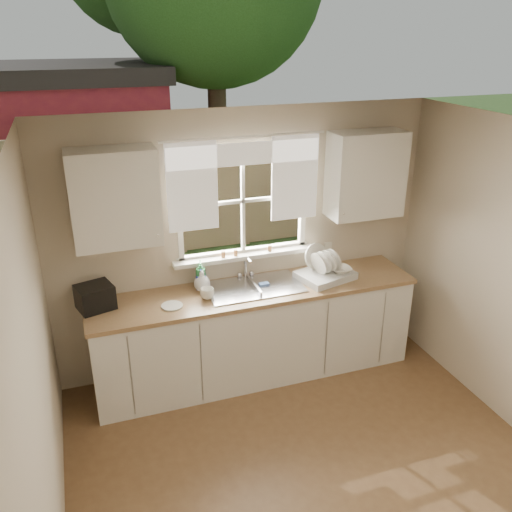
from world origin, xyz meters
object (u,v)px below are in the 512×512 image
object	(u,v)px
black_appliance	(95,297)
cup	(207,293)
soap_bottle_a	(201,275)
dish_rack	(325,272)

from	to	relation	value
black_appliance	cup	bearing A→B (deg)	-24.55
soap_bottle_a	black_appliance	world-z (taller)	soap_bottle_a
dish_rack	black_appliance	world-z (taller)	dish_rack
soap_bottle_a	cup	bearing A→B (deg)	-78.97
dish_rack	cup	size ratio (longest dim) A/B	4.63
dish_rack	soap_bottle_a	bearing A→B (deg)	171.05
cup	black_appliance	world-z (taller)	black_appliance
soap_bottle_a	black_appliance	bearing A→B (deg)	-163.95
cup	soap_bottle_a	bearing A→B (deg)	72.05
black_appliance	dish_rack	bearing A→B (deg)	-18.85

